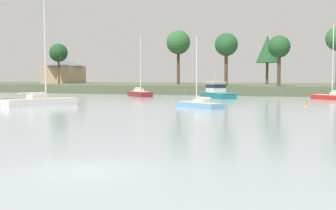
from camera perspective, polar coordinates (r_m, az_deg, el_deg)
ground_plane at (r=16.13m, az=-10.42°, el=-8.48°), size 512.63×512.63×0.00m
far_shore_bank at (r=105.18m, az=15.50°, el=2.15°), size 230.69×53.50×1.76m
cruiser_teal at (r=71.23m, az=6.14°, el=1.43°), size 7.58×8.23×5.18m
sailboat_red at (r=69.83m, az=20.96°, el=0.82°), size 7.14×6.55×11.65m
sailboat_skyblue at (r=48.41m, az=4.10°, el=-0.15°), size 6.23×5.29×8.31m
sailboat_white at (r=53.39m, az=-16.26°, el=0.16°), size 5.93×8.76×13.00m
sailboat_maroon at (r=76.69m, az=-3.72°, el=1.29°), size 6.59×6.85×11.14m
dinghy_yellow at (r=65.72m, az=-19.52°, el=0.60°), size 3.05×1.83×0.49m
mooring_buoy_orange at (r=56.77m, az=17.40°, el=0.15°), size 0.44×0.44×0.50m
shore_tree_far_left at (r=84.26m, az=14.27°, el=7.29°), size 4.10×4.10×9.34m
shore_tree_left at (r=112.48m, az=-14.06°, el=6.58°), size 4.51×4.51×9.92m
shore_tree_center at (r=85.21m, az=7.59°, el=7.72°), size 4.41×4.41×10.07m
shore_tree_center_left at (r=105.62m, az=12.81°, el=7.08°), size 5.22×5.22×11.37m
shore_tree_far_right at (r=98.74m, az=1.35°, el=8.08°), size 5.33×5.33×12.05m
cottage_near_water at (r=120.02m, az=-13.43°, el=4.35°), size 9.31×9.09×6.42m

